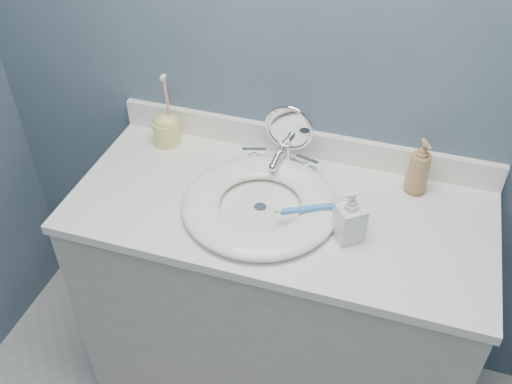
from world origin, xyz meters
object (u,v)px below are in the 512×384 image
at_px(makeup_mirror, 289,135).
at_px(toothbrush_holder, 166,128).
at_px(soap_bottle_amber, 419,166).
at_px(soap_bottle_clear, 350,215).

relative_size(makeup_mirror, toothbrush_holder, 0.89).
bearing_deg(makeup_mirror, soap_bottle_amber, 5.24).
bearing_deg(makeup_mirror, toothbrush_holder, -177.50).
relative_size(soap_bottle_clear, toothbrush_holder, 0.62).
relative_size(soap_bottle_amber, toothbrush_holder, 0.71).
bearing_deg(toothbrush_holder, soap_bottle_amber, -0.09).
height_order(soap_bottle_amber, toothbrush_holder, toothbrush_holder).
bearing_deg(toothbrush_holder, makeup_mirror, -1.42).
bearing_deg(soap_bottle_clear, makeup_mirror, -173.62).
relative_size(makeup_mirror, soap_bottle_clear, 1.43).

